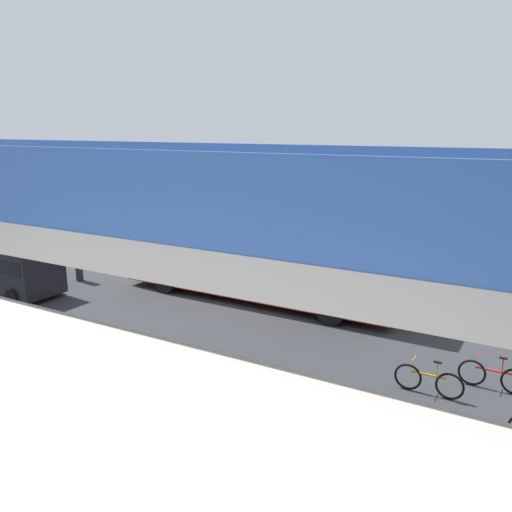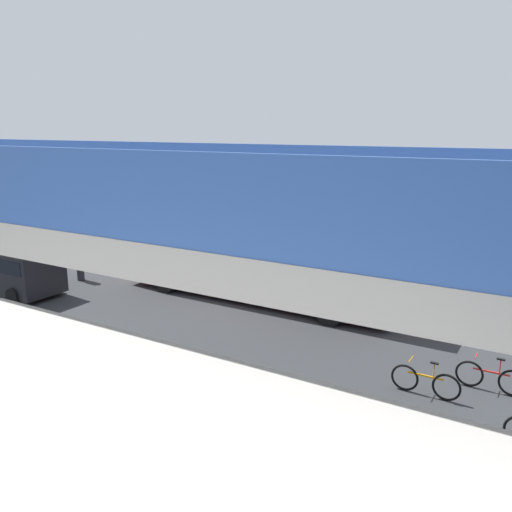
{
  "view_description": "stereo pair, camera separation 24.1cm",
  "coord_description": "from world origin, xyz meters",
  "px_view_note": "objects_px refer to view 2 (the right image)",
  "views": [
    {
      "loc": [
        -10.75,
        16.9,
        6.71
      ],
      "look_at": [
        -0.17,
        -1.21,
        1.6
      ],
      "focal_mm": 37.32,
      "sensor_mm": 36.0,
      "label": 1
    },
    {
      "loc": [
        -10.96,
        16.77,
        6.71
      ],
      "look_at": [
        -0.17,
        -1.21,
        1.6
      ],
      "focal_mm": 37.32,
      "sensor_mm": 36.0,
      "label": 2
    }
  ],
  "objects_px": {
    "parked_van": "(8,265)",
    "bicycle_orange": "(425,382)",
    "city_bus": "(257,253)",
    "pedestrian": "(80,261)",
    "bicycle_red": "(491,378)"
  },
  "relations": [
    {
      "from": "city_bus",
      "to": "bicycle_orange",
      "type": "distance_m",
      "value": 9.16
    },
    {
      "from": "parked_van",
      "to": "bicycle_orange",
      "type": "xyz_separation_m",
      "value": [
        -16.99,
        0.04,
        -0.81
      ]
    },
    {
      "from": "parked_van",
      "to": "bicycle_red",
      "type": "height_order",
      "value": "parked_van"
    },
    {
      "from": "bicycle_orange",
      "to": "city_bus",
      "type": "bearing_deg",
      "value": -30.78
    },
    {
      "from": "bicycle_red",
      "to": "bicycle_orange",
      "type": "bearing_deg",
      "value": 38.14
    },
    {
      "from": "parked_van",
      "to": "pedestrian",
      "type": "distance_m",
      "value": 2.96
    },
    {
      "from": "bicycle_red",
      "to": "bicycle_orange",
      "type": "distance_m",
      "value": 1.78
    },
    {
      "from": "bicycle_red",
      "to": "pedestrian",
      "type": "bearing_deg",
      "value": -5.51
    },
    {
      "from": "bicycle_orange",
      "to": "pedestrian",
      "type": "height_order",
      "value": "pedestrian"
    },
    {
      "from": "city_bus",
      "to": "pedestrian",
      "type": "distance_m",
      "value": 8.38
    },
    {
      "from": "city_bus",
      "to": "parked_van",
      "type": "relative_size",
      "value": 2.4
    },
    {
      "from": "bicycle_red",
      "to": "city_bus",
      "type": "bearing_deg",
      "value": -21.01
    },
    {
      "from": "city_bus",
      "to": "parked_van",
      "type": "bearing_deg",
      "value": 26.4
    },
    {
      "from": "parked_van",
      "to": "bicycle_orange",
      "type": "height_order",
      "value": "parked_van"
    },
    {
      "from": "bicycle_red",
      "to": "parked_van",
      "type": "bearing_deg",
      "value": 3.3
    }
  ]
}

